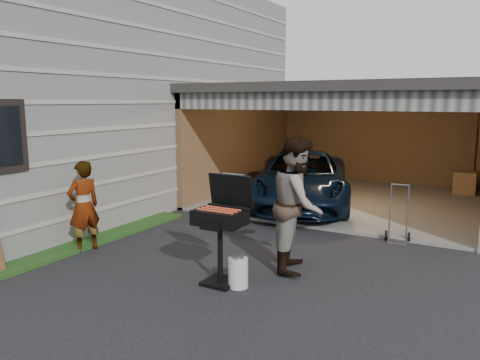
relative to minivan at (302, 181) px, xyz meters
The scene contains 10 objects.
ground 5.24m from the minivan, 89.07° to the right, with size 80.00×80.00×0.00m, color black.
house 6.39m from the minivan, 168.53° to the right, with size 7.00×11.00×5.50m, color #474744.
groundcover_strip 6.60m from the minivan, 109.25° to the right, with size 0.50×8.00×0.06m, color #193814.
garage 2.18m from the minivan, 62.01° to the left, with size 6.80×6.30×2.90m.
minivan is the anchor object (origin of this frame).
woman 5.25m from the minivan, 111.64° to the right, with size 0.56×0.37×1.54m, color #C8D7FC.
man 4.22m from the minivan, 68.59° to the right, with size 0.98×0.76×2.01m, color #412219.
bbq_grill 5.04m from the minivan, 80.29° to the right, with size 0.68×0.60×1.51m.
propane_tank 5.12m from the minivan, 77.32° to the right, with size 0.27×0.27×0.41m, color silver.
hand_truck 3.14m from the minivan, 33.82° to the right, with size 0.46×0.38×1.07m.
Camera 1 is at (4.07, -5.04, 2.52)m, focal length 35.00 mm.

